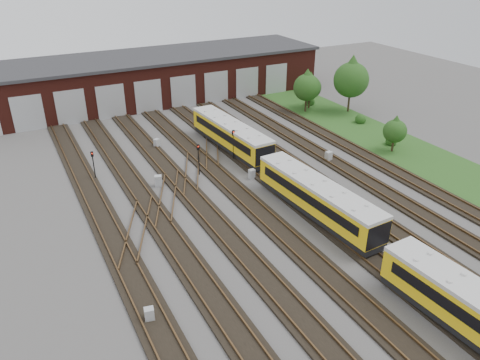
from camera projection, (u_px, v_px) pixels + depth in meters
name	position (u px, v px, depth m)	size (l,w,h in m)	color
ground	(305.00, 230.00, 37.40)	(120.00, 120.00, 0.00)	#423F3D
track_network	(300.00, 226.00, 37.75)	(30.40, 70.00, 0.33)	black
maintenance_shed	(148.00, 77.00, 67.59)	(51.00, 12.50, 6.35)	#4B1912
grass_verge	(393.00, 145.00, 53.15)	(8.00, 55.00, 0.05)	#264A18
metro_train	(317.00, 198.00, 38.49)	(3.24, 45.74, 2.81)	black
signal_mast_0	(93.00, 162.00, 44.60)	(0.26, 0.24, 2.91)	black
signal_mast_1	(204.00, 122.00, 54.18)	(0.26, 0.25, 3.09)	black
signal_mast_2	(198.00, 155.00, 45.43)	(0.30, 0.28, 3.21)	black
signal_mast_3	(233.00, 141.00, 48.46)	(0.30, 0.28, 3.38)	black
relay_cabinet_0	(149.00, 315.00, 28.13)	(0.58, 0.48, 0.96)	#ACAEB1
relay_cabinet_1	(157.00, 143.00, 52.32)	(0.60, 0.50, 1.00)	#ACAEB1
relay_cabinet_2	(158.00, 181.00, 43.89)	(0.66, 0.55, 1.09)	#ACAEB1
relay_cabinet_3	(252.00, 174.00, 45.37)	(0.57, 0.48, 0.95)	#ACAEB1
relay_cabinet_4	(329.00, 156.00, 48.99)	(0.64, 0.53, 1.06)	#ACAEB1
tree_0	(307.00, 84.00, 62.01)	(3.58, 3.58, 5.93)	#312716
tree_1	(310.00, 85.00, 63.63)	(3.10, 3.10, 5.13)	#312716
tree_2	(352.00, 76.00, 61.54)	(4.65, 4.65, 7.70)	#312716
tree_3	(395.00, 128.00, 50.30)	(2.53, 2.53, 4.20)	#312716
bush_0	(391.00, 140.00, 52.93)	(1.24, 1.24, 1.24)	#1B4313
bush_1	(310.00, 100.00, 66.16)	(1.35, 1.35, 1.35)	#1B4313
bush_2	(361.00, 118.00, 59.44)	(1.37, 1.37, 1.37)	#1B4313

